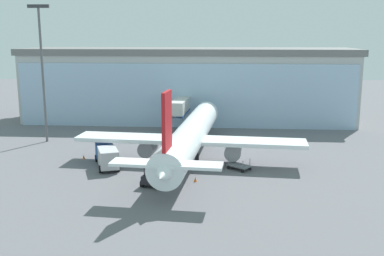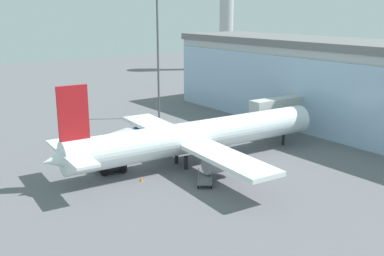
{
  "view_description": "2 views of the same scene",
  "coord_description": "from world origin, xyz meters",
  "px_view_note": "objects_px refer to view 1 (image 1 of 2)",
  "views": [
    {
      "loc": [
        3.76,
        -48.43,
        16.38
      ],
      "look_at": [
        1.79,
        8.4,
        4.57
      ],
      "focal_mm": 42.0,
      "sensor_mm": 36.0,
      "label": 1
    },
    {
      "loc": [
        42.64,
        -24.65,
        18.56
      ],
      "look_at": [
        1.66,
        8.28,
        4.66
      ],
      "focal_mm": 42.0,
      "sensor_mm": 36.0,
      "label": 2
    }
  ],
  "objects_px": {
    "catering_truck": "(107,156)",
    "pushback_tug": "(153,176)",
    "jet_bridge": "(182,106)",
    "safety_cone_nose": "(195,179)",
    "apron_light_mast": "(42,63)",
    "baggage_cart": "(239,166)",
    "safety_cone_wingtip": "(84,157)",
    "airplane": "(191,136)"
  },
  "relations": [
    {
      "from": "catering_truck",
      "to": "pushback_tug",
      "type": "height_order",
      "value": "catering_truck"
    },
    {
      "from": "jet_bridge",
      "to": "safety_cone_nose",
      "type": "xyz_separation_m",
      "value": [
        3.1,
        -28.29,
        -4.05
      ]
    },
    {
      "from": "apron_light_mast",
      "to": "catering_truck",
      "type": "height_order",
      "value": "apron_light_mast"
    },
    {
      "from": "apron_light_mast",
      "to": "baggage_cart",
      "type": "height_order",
      "value": "apron_light_mast"
    },
    {
      "from": "apron_light_mast",
      "to": "jet_bridge",
      "type": "bearing_deg",
      "value": 24.25
    },
    {
      "from": "jet_bridge",
      "to": "safety_cone_wingtip",
      "type": "distance_m",
      "value": 23.15
    },
    {
      "from": "catering_truck",
      "to": "safety_cone_wingtip",
      "type": "distance_m",
      "value": 5.44
    },
    {
      "from": "catering_truck",
      "to": "safety_cone_nose",
      "type": "xyz_separation_m",
      "value": [
        11.34,
        -5.54,
        -1.19
      ]
    },
    {
      "from": "airplane",
      "to": "pushback_tug",
      "type": "xyz_separation_m",
      "value": [
        -3.81,
        -9.77,
        -2.46
      ]
    },
    {
      "from": "catering_truck",
      "to": "safety_cone_nose",
      "type": "height_order",
      "value": "catering_truck"
    },
    {
      "from": "airplane",
      "to": "catering_truck",
      "type": "distance_m",
      "value": 11.08
    },
    {
      "from": "baggage_cart",
      "to": "safety_cone_nose",
      "type": "distance_m",
      "value": 7.18
    },
    {
      "from": "airplane",
      "to": "baggage_cart",
      "type": "relative_size",
      "value": 11.98
    },
    {
      "from": "catering_truck",
      "to": "baggage_cart",
      "type": "height_order",
      "value": "catering_truck"
    },
    {
      "from": "pushback_tug",
      "to": "safety_cone_wingtip",
      "type": "bearing_deg",
      "value": 59.37
    },
    {
      "from": "apron_light_mast",
      "to": "safety_cone_wingtip",
      "type": "distance_m",
      "value": 17.68
    },
    {
      "from": "jet_bridge",
      "to": "apron_light_mast",
      "type": "relative_size",
      "value": 0.62
    },
    {
      "from": "jet_bridge",
      "to": "baggage_cart",
      "type": "bearing_deg",
      "value": -154.7
    },
    {
      "from": "jet_bridge",
      "to": "apron_light_mast",
      "type": "bearing_deg",
      "value": 119.87
    },
    {
      "from": "airplane",
      "to": "safety_cone_nose",
      "type": "distance_m",
      "value": 9.14
    },
    {
      "from": "jet_bridge",
      "to": "apron_light_mast",
      "type": "distance_m",
      "value": 24.05
    },
    {
      "from": "jet_bridge",
      "to": "pushback_tug",
      "type": "xyz_separation_m",
      "value": [
        -1.57,
        -29.53,
        -3.35
      ]
    },
    {
      "from": "apron_light_mast",
      "to": "airplane",
      "type": "relative_size",
      "value": 0.55
    },
    {
      "from": "airplane",
      "to": "jet_bridge",
      "type": "bearing_deg",
      "value": 13.16
    },
    {
      "from": "baggage_cart",
      "to": "safety_cone_nose",
      "type": "relative_size",
      "value": 5.74
    },
    {
      "from": "catering_truck",
      "to": "safety_cone_nose",
      "type": "distance_m",
      "value": 12.68
    },
    {
      "from": "airplane",
      "to": "catering_truck",
      "type": "bearing_deg",
      "value": 112.64
    },
    {
      "from": "jet_bridge",
      "to": "airplane",
      "type": "bearing_deg",
      "value": -167.91
    },
    {
      "from": "airplane",
      "to": "safety_cone_wingtip",
      "type": "bearing_deg",
      "value": 94.66
    },
    {
      "from": "pushback_tug",
      "to": "safety_cone_nose",
      "type": "height_order",
      "value": "pushback_tug"
    },
    {
      "from": "airplane",
      "to": "pushback_tug",
      "type": "distance_m",
      "value": 10.77
    },
    {
      "from": "airplane",
      "to": "safety_cone_wingtip",
      "type": "height_order",
      "value": "airplane"
    },
    {
      "from": "airplane",
      "to": "safety_cone_nose",
      "type": "relative_size",
      "value": 68.8
    },
    {
      "from": "apron_light_mast",
      "to": "catering_truck",
      "type": "distance_m",
      "value": 21.24
    },
    {
      "from": "baggage_cart",
      "to": "safety_cone_wingtip",
      "type": "relative_size",
      "value": 5.74
    },
    {
      "from": "apron_light_mast",
      "to": "safety_cone_nose",
      "type": "distance_m",
      "value": 32.7
    },
    {
      "from": "baggage_cart",
      "to": "pushback_tug",
      "type": "relative_size",
      "value": 0.9
    },
    {
      "from": "jet_bridge",
      "to": "airplane",
      "type": "distance_m",
      "value": 19.91
    },
    {
      "from": "jet_bridge",
      "to": "pushback_tug",
      "type": "distance_m",
      "value": 29.76
    },
    {
      "from": "pushback_tug",
      "to": "safety_cone_nose",
      "type": "distance_m",
      "value": 4.88
    },
    {
      "from": "safety_cone_nose",
      "to": "catering_truck",
      "type": "bearing_deg",
      "value": 153.98
    },
    {
      "from": "apron_light_mast",
      "to": "catering_truck",
      "type": "xyz_separation_m",
      "value": [
        12.48,
        -13.42,
        -10.72
      ]
    }
  ]
}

